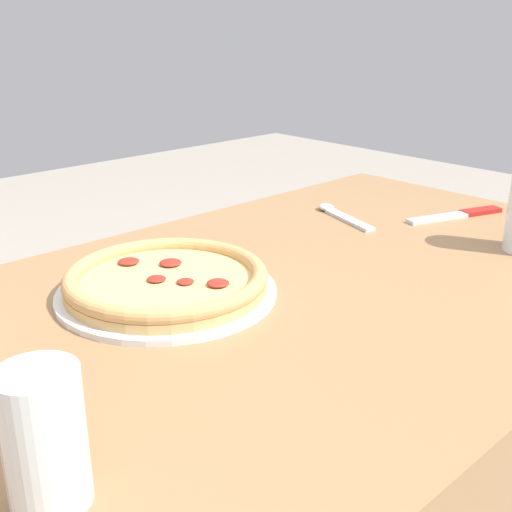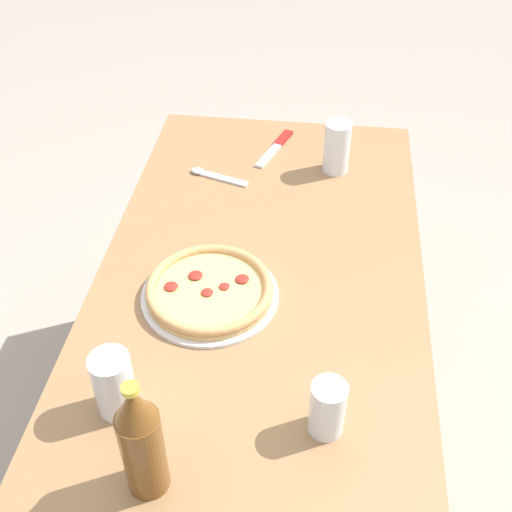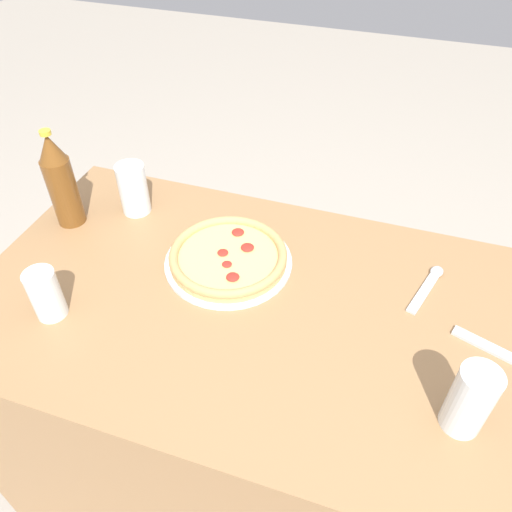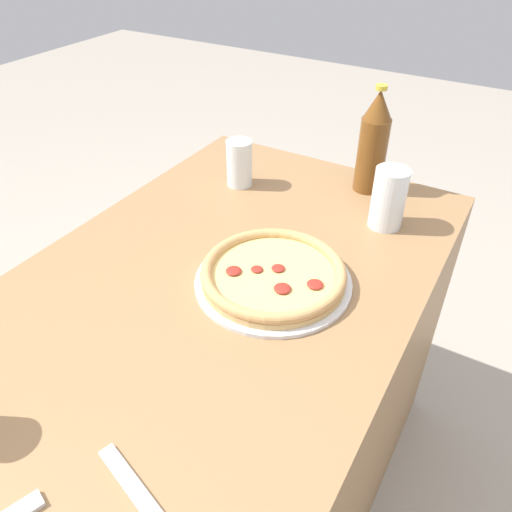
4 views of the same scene
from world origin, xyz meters
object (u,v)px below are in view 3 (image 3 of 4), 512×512
object	(u,v)px
pizza_veggie	(228,257)
beer_bottle	(60,181)
glass_mango_juice	(46,296)
spoon	(429,284)
glass_water	(134,191)
glass_orange_juice	(470,401)
knife	(511,358)

from	to	relation	value
pizza_veggie	beer_bottle	xyz separation A→B (m)	(0.42, -0.02, 0.10)
pizza_veggie	glass_mango_juice	distance (m)	0.38
glass_mango_juice	spoon	bearing A→B (deg)	-155.94
glass_mango_juice	glass_water	size ratio (longest dim) A/B	0.85
glass_water	beer_bottle	xyz separation A→B (m)	(0.13, 0.09, 0.06)
beer_bottle	spoon	world-z (taller)	beer_bottle
glass_mango_juice	beer_bottle	distance (m)	0.31
glass_water	spoon	xyz separation A→B (m)	(-0.72, 0.04, -0.05)
glass_orange_juice	knife	size ratio (longest dim) A/B	0.69
pizza_veggie	beer_bottle	distance (m)	0.43
glass_mango_juice	spoon	distance (m)	0.79
glass_mango_juice	knife	world-z (taller)	glass_mango_juice
pizza_veggie	glass_orange_juice	distance (m)	0.56
glass_mango_juice	knife	bearing A→B (deg)	-169.01
glass_water	glass_orange_juice	bearing A→B (deg)	155.97
pizza_veggie	glass_water	world-z (taller)	glass_water
glass_water	spoon	size ratio (longest dim) A/B	0.81
glass_mango_juice	glass_orange_juice	size ratio (longest dim) A/B	0.81
beer_bottle	pizza_veggie	bearing A→B (deg)	176.94
glass_orange_juice	beer_bottle	size ratio (longest dim) A/B	0.56
beer_bottle	spoon	distance (m)	0.86
glass_mango_juice	knife	size ratio (longest dim) A/B	0.56
pizza_veggie	spoon	world-z (taller)	pizza_veggie
glass_orange_juice	knife	world-z (taller)	glass_orange_juice
pizza_veggie	glass_orange_juice	xyz separation A→B (m)	(-0.50, 0.24, 0.05)
glass_mango_juice	beer_bottle	size ratio (longest dim) A/B	0.45
glass_water	knife	world-z (taller)	glass_water
pizza_veggie	beer_bottle	bearing A→B (deg)	-3.06
beer_bottle	knife	world-z (taller)	beer_bottle
beer_bottle	glass_water	bearing A→B (deg)	-146.30
pizza_veggie	knife	size ratio (longest dim) A/B	1.44
glass_mango_juice	glass_water	distance (m)	0.36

